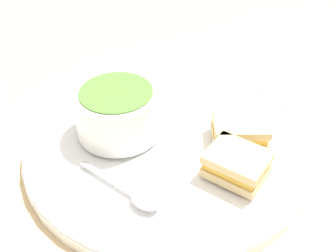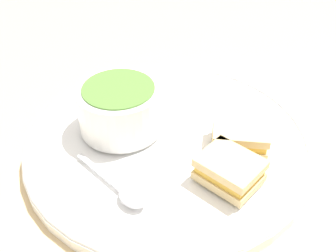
{
  "view_description": "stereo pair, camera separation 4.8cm",
  "coord_description": "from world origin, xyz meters",
  "px_view_note": "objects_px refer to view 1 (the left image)",
  "views": [
    {
      "loc": [
        -0.16,
        0.34,
        0.34
      ],
      "look_at": [
        0.0,
        0.0,
        0.03
      ],
      "focal_mm": 42.0,
      "sensor_mm": 36.0,
      "label": 1
    },
    {
      "loc": [
        -0.2,
        0.31,
        0.34
      ],
      "look_at": [
        0.0,
        0.0,
        0.03
      ],
      "focal_mm": 42.0,
      "sensor_mm": 36.0,
      "label": 2
    }
  ],
  "objects_px": {
    "sandwich_half_far": "(240,130)",
    "sandwich_half_near": "(237,164)",
    "soup_bowl": "(118,111)",
    "spoon": "(139,197)"
  },
  "relations": [
    {
      "from": "spoon",
      "to": "sandwich_half_far",
      "type": "distance_m",
      "value": 0.15
    },
    {
      "from": "soup_bowl",
      "to": "spoon",
      "type": "bearing_deg",
      "value": 130.16
    },
    {
      "from": "spoon",
      "to": "sandwich_half_near",
      "type": "relative_size",
      "value": 1.56
    },
    {
      "from": "sandwich_half_near",
      "to": "soup_bowl",
      "type": "bearing_deg",
      "value": -4.32
    },
    {
      "from": "sandwich_half_far",
      "to": "sandwich_half_near",
      "type": "bearing_deg",
      "value": 103.66
    },
    {
      "from": "soup_bowl",
      "to": "sandwich_half_far",
      "type": "relative_size",
      "value": 1.29
    },
    {
      "from": "soup_bowl",
      "to": "spoon",
      "type": "height_order",
      "value": "soup_bowl"
    },
    {
      "from": "spoon",
      "to": "sandwich_half_far",
      "type": "height_order",
      "value": "sandwich_half_far"
    },
    {
      "from": "sandwich_half_far",
      "to": "spoon",
      "type": "bearing_deg",
      "value": 64.08
    },
    {
      "from": "sandwich_half_near",
      "to": "sandwich_half_far",
      "type": "height_order",
      "value": "same"
    }
  ]
}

